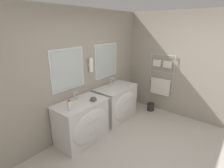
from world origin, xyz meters
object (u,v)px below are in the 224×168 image
(vanity_left, at_px, (83,122))
(toiletry_bottle, at_px, (69,105))
(amenity_bowl, at_px, (93,99))
(waste_bin, at_px, (151,107))
(vanity_right, at_px, (117,103))

(vanity_left, height_order, toiletry_bottle, toiletry_bottle)
(amenity_bowl, xyz_separation_m, waste_bin, (1.86, -0.36, -0.77))
(vanity_left, height_order, amenity_bowl, amenity_bowl)
(toiletry_bottle, height_order, waste_bin, toiletry_bottle)
(vanity_right, distance_m, waste_bin, 1.09)
(vanity_right, xyz_separation_m, waste_bin, (0.93, -0.47, -0.32))
(vanity_right, bearing_deg, waste_bin, -27.09)
(toiletry_bottle, bearing_deg, vanity_right, 2.35)
(vanity_right, xyz_separation_m, amenity_bowl, (-0.94, -0.11, 0.45))
(vanity_right, height_order, toiletry_bottle, toiletry_bottle)
(toiletry_bottle, relative_size, waste_bin, 0.94)
(amenity_bowl, bearing_deg, toiletry_bottle, 174.60)
(vanity_left, xyz_separation_m, waste_bin, (2.07, -0.47, -0.32))
(toiletry_bottle, bearing_deg, waste_bin, -9.74)
(vanity_left, xyz_separation_m, vanity_right, (1.15, 0.00, 0.00))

